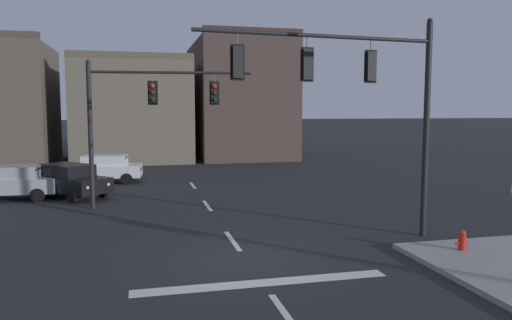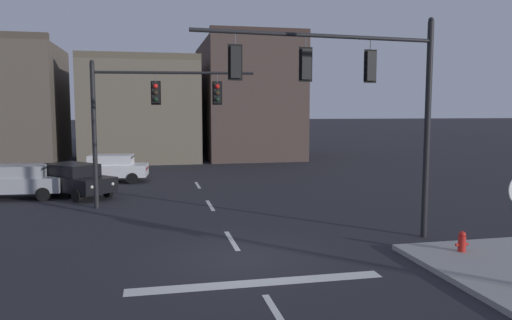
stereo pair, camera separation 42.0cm
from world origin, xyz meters
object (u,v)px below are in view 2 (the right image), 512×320
object	(u,v)px
car_lot_farside	(16,181)
car_lot_middle	(74,179)
car_lot_nearside	(110,168)
signal_mast_far_side	(143,108)
fire_hydrant	(462,245)
signal_mast_near_side	(360,88)

from	to	relation	value
car_lot_farside	car_lot_middle	bearing A→B (deg)	0.90
car_lot_nearside	car_lot_middle	world-z (taller)	same
car_lot_nearside	signal_mast_far_side	bearing A→B (deg)	-75.30
car_lot_middle	car_lot_farside	world-z (taller)	same
car_lot_nearside	fire_hydrant	xyz separation A→B (m)	(11.18, -17.33, -0.53)
signal_mast_far_side	car_lot_farside	bearing A→B (deg)	150.71
fire_hydrant	signal_mast_far_side	bearing A→B (deg)	134.23
signal_mast_far_side	car_lot_farside	distance (m)	7.69
car_lot_middle	car_lot_farside	distance (m)	2.58
signal_mast_near_side	car_lot_nearside	xyz separation A→B (m)	(-8.81, 15.29, -4.05)
car_lot_nearside	car_lot_farside	world-z (taller)	same
signal_mast_near_side	car_lot_farside	bearing A→B (deg)	140.02
signal_mast_far_side	fire_hydrant	xyz separation A→B (m)	(9.09, -9.33, -3.96)
car_lot_farside	signal_mast_far_side	bearing A→B (deg)	-29.29
car_lot_middle	fire_hydrant	bearing A→B (deg)	-45.54
signal_mast_far_side	car_lot_middle	size ratio (longest dim) A/B	1.54
car_lot_farside	fire_hydrant	size ratio (longest dim) A/B	6.05
car_lot_nearside	signal_mast_near_side	bearing A→B (deg)	-60.04
signal_mast_near_side	car_lot_farside	distance (m)	17.09
car_lot_nearside	fire_hydrant	world-z (taller)	car_lot_nearside
car_lot_nearside	fire_hydrant	size ratio (longest dim) A/B	6.10
car_lot_nearside	car_lot_farside	bearing A→B (deg)	-130.17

